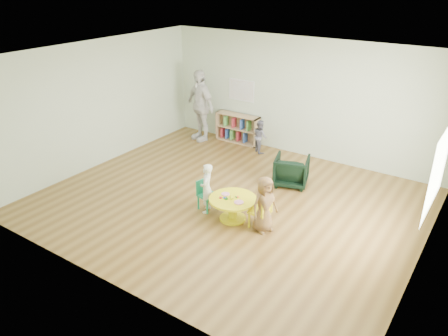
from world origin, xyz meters
name	(u,v)px	position (x,y,z in m)	size (l,w,h in m)	color
room	(230,109)	(0.01, 0.00, 1.89)	(7.10, 7.00, 2.80)	brown
activity_table	(233,205)	(0.42, -0.52, 0.30)	(0.86, 0.86, 0.47)	yellow
kid_chair_left	(206,193)	(-0.22, -0.46, 0.32)	(0.38, 0.38, 0.59)	#1B9766
kid_chair_right	(262,211)	(0.99, -0.47, 0.33)	(0.34, 0.34, 0.61)	yellow
bookshelf	(238,128)	(-1.61, 2.86, 0.37)	(1.20, 0.30, 0.75)	tan
alphabet_poster	(241,90)	(-1.60, 2.98, 1.35)	(0.74, 0.01, 0.54)	white
armchair	(291,171)	(0.66, 1.36, 0.32)	(0.68, 0.70, 0.63)	black
child_left	(207,188)	(-0.14, -0.54, 0.48)	(0.35, 0.23, 0.96)	white
child_right	(264,204)	(1.06, -0.52, 0.51)	(0.50, 0.32, 1.02)	orange
toddler	(260,136)	(-0.78, 2.56, 0.41)	(0.40, 0.31, 0.82)	#161638
adult_caretaker	(200,105)	(-2.52, 2.46, 0.93)	(1.09, 0.45, 1.86)	white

